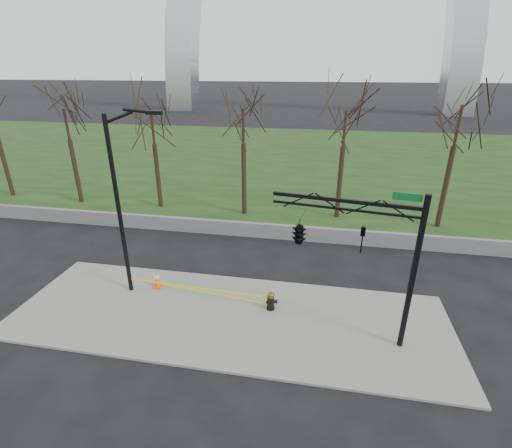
% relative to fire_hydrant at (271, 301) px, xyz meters
% --- Properties ---
extents(ground, '(500.00, 500.00, 0.00)m').
position_rel_fire_hydrant_xyz_m(ground, '(-1.69, -0.77, -0.50)').
color(ground, black).
rests_on(ground, ground).
extents(sidewalk, '(18.00, 6.00, 0.10)m').
position_rel_fire_hydrant_xyz_m(sidewalk, '(-1.69, -0.77, -0.45)').
color(sidewalk, slate).
rests_on(sidewalk, ground).
extents(grass_strip, '(120.00, 40.00, 0.06)m').
position_rel_fire_hydrant_xyz_m(grass_strip, '(-1.69, 29.23, -0.47)').
color(grass_strip, black).
rests_on(grass_strip, ground).
extents(guardrail, '(60.00, 0.30, 0.90)m').
position_rel_fire_hydrant_xyz_m(guardrail, '(-1.69, 7.23, -0.05)').
color(guardrail, '#59595B').
rests_on(guardrail, ground).
extents(tree_row, '(55.30, 4.00, 8.24)m').
position_rel_fire_hydrant_xyz_m(tree_row, '(2.96, 11.23, 3.62)').
color(tree_row, black).
rests_on(tree_row, ground).
extents(fire_hydrant, '(0.55, 0.35, 0.88)m').
position_rel_fire_hydrant_xyz_m(fire_hydrant, '(0.00, 0.00, 0.00)').
color(fire_hydrant, black).
rests_on(fire_hydrant, sidewalk).
extents(traffic_cone, '(0.43, 0.43, 0.77)m').
position_rel_fire_hydrant_xyz_m(traffic_cone, '(-5.47, 0.75, -0.02)').
color(traffic_cone, '#FF520D').
rests_on(traffic_cone, sidewalk).
extents(street_light, '(2.39, 0.33, 8.21)m').
position_rel_fire_hydrant_xyz_m(street_light, '(-6.37, 0.32, 4.19)').
color(street_light, black).
rests_on(street_light, ground).
extents(traffic_signal_mast, '(5.05, 2.53, 6.00)m').
position_rel_fire_hydrant_xyz_m(traffic_signal_mast, '(1.84, -0.84, 3.64)').
color(traffic_signal_mast, black).
rests_on(traffic_signal_mast, ground).
extents(caution_tape, '(6.59, 0.75, 0.44)m').
position_rel_fire_hydrant_xyz_m(caution_tape, '(-3.05, 0.25, 0.00)').
color(caution_tape, '#F4EE0C').
rests_on(caution_tape, ground).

